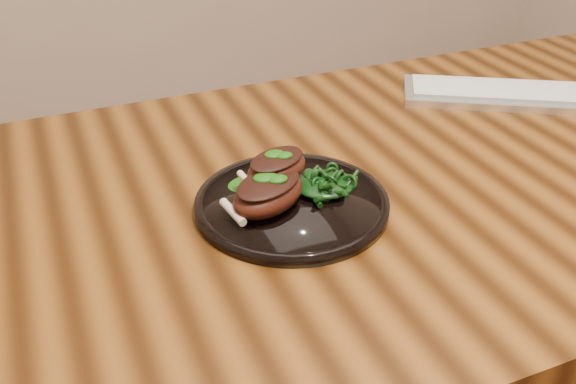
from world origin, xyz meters
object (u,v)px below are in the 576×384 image
at_px(plate, 292,203).
at_px(desk, 400,213).
at_px(lamb_chop_front, 268,192).
at_px(keyboard, 519,94).
at_px(greens_heap, 325,181).

bearing_deg(plate, desk, 10.67).
xyz_separation_m(desk, plate, (-0.20, -0.04, 0.09)).
height_order(lamb_chop_front, keyboard, lamb_chop_front).
distance_m(plate, lamb_chop_front, 0.05).
bearing_deg(desk, lamb_chop_front, -168.80).
distance_m(desk, plate, 0.23).
xyz_separation_m(plate, greens_heap, (0.05, 0.00, 0.02)).
bearing_deg(keyboard, desk, -156.89).
distance_m(desk, lamb_chop_front, 0.27).
relative_size(desk, greens_heap, 18.76).
bearing_deg(desk, keyboard, 23.11).
xyz_separation_m(plate, keyboard, (0.53, 0.18, 0.00)).
bearing_deg(lamb_chop_front, keyboard, 18.27).
xyz_separation_m(desk, keyboard, (0.33, 0.14, 0.09)).
bearing_deg(greens_heap, plate, -174.81).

